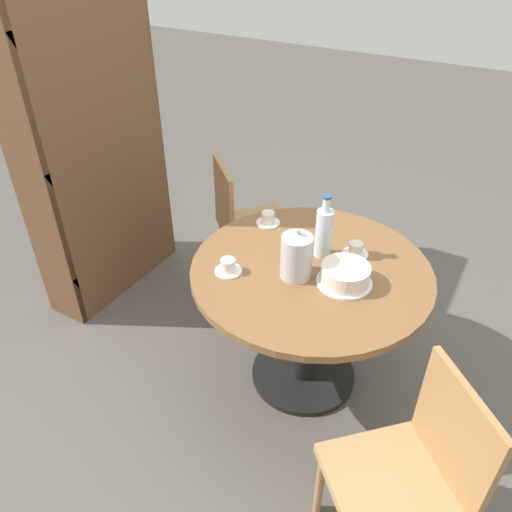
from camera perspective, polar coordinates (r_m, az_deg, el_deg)
The scene contains 11 objects.
ground_plane at distance 2.78m, azimuth 5.36°, elevation -13.37°, with size 14.00×14.00×0.00m, color #56514C.
dining_table at distance 2.40m, azimuth 6.06°, elevation -4.72°, with size 1.11×1.11×0.72m.
chair_a at distance 3.12m, azimuth -1.16°, elevation 3.86°, with size 0.59×0.59×0.85m.
chair_b at distance 1.97m, azimuth 17.04°, elevation -22.71°, with size 0.59×0.59×0.85m.
bookshelf at distance 3.04m, azimuth -17.98°, elevation 12.15°, with size 0.90×0.28×1.98m.
coffee_pot at distance 2.17m, azimuth 4.64°, elevation 0.09°, with size 0.14×0.14×0.24m.
water_bottle at distance 2.31m, azimuth 7.85°, elevation 2.75°, with size 0.08×0.08×0.32m.
cake_main at distance 2.19m, azimuth 10.14°, elevation -2.17°, with size 0.24×0.24×0.09m.
cup_a at distance 2.58m, azimuth 1.39°, elevation 4.25°, with size 0.12×0.12×0.07m.
cup_b at distance 2.24m, azimuth -3.20°, elevation -1.25°, with size 0.12×0.12×0.07m.
cup_c at distance 2.39m, azimuth 11.32°, elevation 0.66°, with size 0.12×0.12×0.07m.
Camera 1 is at (-1.71, -0.70, 2.08)m, focal length 35.00 mm.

